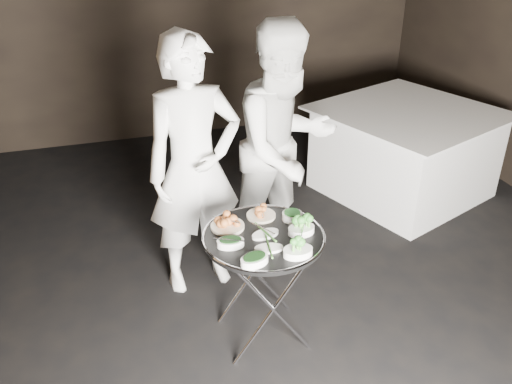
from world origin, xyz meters
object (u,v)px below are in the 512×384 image
object	(u,v)px
waiter_left	(195,169)
tray_stand	(263,283)
serving_tray	(264,237)
waiter_right	(285,148)
dining_table	(404,152)

from	to	relation	value
waiter_left	tray_stand	bearing A→B (deg)	-77.42
serving_tray	waiter_right	size ratio (longest dim) A/B	0.40
waiter_left	dining_table	bearing A→B (deg)	12.56
tray_stand	serving_tray	bearing A→B (deg)	180.00
tray_stand	dining_table	bearing A→B (deg)	38.78
waiter_right	dining_table	xyz separation A→B (m)	(1.41, 0.65, -0.49)
dining_table	waiter_left	bearing A→B (deg)	-159.36
waiter_left	dining_table	xyz separation A→B (m)	(2.09, 0.79, -0.49)
waiter_left	waiter_right	distance (m)	0.69
serving_tray	waiter_left	world-z (taller)	waiter_left
serving_tray	waiter_right	world-z (taller)	waiter_right
tray_stand	serving_tray	distance (m)	0.33
serving_tray	waiter_left	bearing A→B (deg)	110.65
waiter_right	waiter_left	bearing A→B (deg)	173.01
waiter_left	serving_tray	bearing A→B (deg)	-77.42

